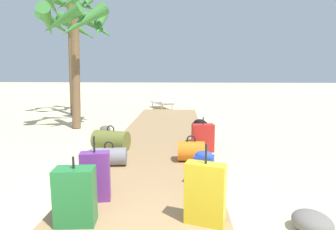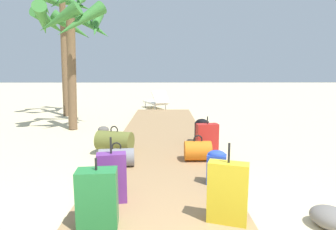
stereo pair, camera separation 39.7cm
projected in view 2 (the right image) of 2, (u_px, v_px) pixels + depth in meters
The scene contains 16 objects.
ground_plane at pixel (162, 153), 5.80m from camera, with size 60.00×60.00×0.00m, color beige.
boardwalk at pixel (162, 140), 6.74m from camera, with size 2.03×9.60×0.08m, color #9E7A51.
backpack_blue at pixel (216, 166), 4.02m from camera, with size 0.30×0.24×0.49m.
suitcase_red at pixel (207, 137), 5.63m from camera, with size 0.45×0.27×0.69m.
duffel_bag_grey at pixel (117, 157), 4.77m from camera, with size 0.61×0.36×0.41m.
duffel_bag_olive at pixel (115, 141), 5.68m from camera, with size 0.77×0.55×0.50m.
duffel_bag_orange at pixel (198, 151), 5.08m from camera, with size 0.47×0.35×0.46m.
backpack_black at pixel (202, 130), 6.29m from camera, with size 0.33×0.31×0.53m.
suitcase_yellow at pixel (228, 193), 2.99m from camera, with size 0.44×0.28×0.86m.
suitcase_green at pixel (97, 198), 2.92m from camera, with size 0.42×0.27×0.73m.
suitcase_purple at pixel (112, 178), 3.46m from camera, with size 0.37×0.23×0.81m.
palm_tree_near_left at pixel (72, 30), 7.79m from camera, with size 2.19×2.37×3.43m.
palm_tree_far_left at pixel (62, 11), 9.96m from camera, with size 2.02×2.17×4.47m.
lounge_chair at pixel (156, 101), 12.15m from camera, with size 1.18×1.65×0.79m.
rock_right_far at pixel (330, 218), 3.07m from camera, with size 0.43×0.37×0.22m, color slate.
rock_left_near at pixel (103, 130), 7.62m from camera, with size 0.28×0.30×0.18m, color #5B5651.
Camera 2 is at (0.08, -1.76, 1.68)m, focal length 30.73 mm.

